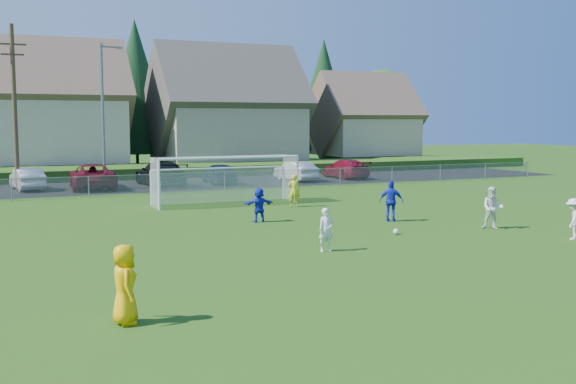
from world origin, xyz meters
The scene contains 23 objects.
ground centered at (0.00, 0.00, 0.00)m, with size 160.00×160.00×0.00m, color #193D0C.
asphalt_lot centered at (0.00, 27.50, 0.01)m, with size 60.00×60.00×0.00m, color black.
grass_embankment centered at (0.00, 35.00, 0.40)m, with size 70.00×6.00×0.80m, color #1E420F.
soccer_ball centered at (2.91, 4.49, 0.11)m, with size 0.22×0.22×0.22m, color white.
referee centered at (-8.55, -2.71, 0.85)m, with size 0.84×0.54×1.71m, color #FFB805.
player_white_a centered at (-1.02, 2.63, 0.72)m, with size 0.52×0.34×1.44m, color white.
player_white_b centered at (7.12, 4.04, 0.84)m, with size 0.82×0.64×1.68m, color white.
player_white_c centered at (8.15, 0.95, 0.75)m, with size 0.97×0.56×1.50m, color white.
player_blue_a centered at (4.55, 7.39, 0.87)m, with size 1.02×0.43×1.74m, color #1424C0.
player_blue_b centered at (-0.67, 9.52, 0.73)m, with size 1.35×0.43×1.46m, color #1424C0.
goalkeeper centered at (2.79, 13.50, 0.82)m, with size 0.59×0.39×1.63m, color #CFD018.
car_b centered at (-8.93, 27.63, 0.69)m, with size 1.47×4.21×1.39m, color #BBBBBB.
car_c centered at (-5.13, 26.83, 0.79)m, with size 2.62×5.68×1.58m, color maroon.
car_d centered at (-0.72, 27.03, 0.81)m, with size 2.26×5.56×1.61m, color black.
car_e centered at (3.21, 26.61, 0.71)m, with size 1.69×4.19×1.43m, color #131D43.
car_f centered at (8.92, 26.63, 0.70)m, with size 1.47×4.22×1.39m, color silver.
car_g centered at (13.20, 27.10, 0.70)m, with size 1.96×4.82×1.40m, color maroon.
soccer_goal centered at (0.00, 16.05, 1.63)m, with size 7.42×1.90×2.50m.
chainlink_fence centered at (0.00, 22.00, 0.63)m, with size 52.06×0.06×1.20m.
streetlight centered at (-4.45, 26.00, 4.84)m, with size 1.38×0.18×9.00m.
utility_pole centered at (-9.50, 27.00, 5.15)m, with size 1.60×0.26×10.00m.
houses_row centered at (1.97, 42.46, 7.33)m, with size 53.90×11.45×13.27m.
tree_row centered at (1.04, 48.74, 6.91)m, with size 65.98×12.36×13.80m.
Camera 1 is at (-11.06, -16.82, 4.30)m, focal length 42.00 mm.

